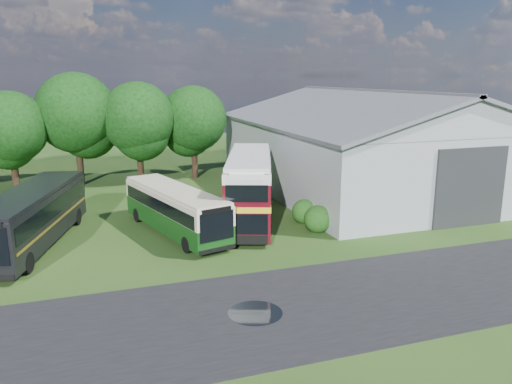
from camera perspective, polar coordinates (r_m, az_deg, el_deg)
name	(u,v)px	position (r m, az deg, el deg)	size (l,w,h in m)	color
ground	(265,280)	(23.52, 1.02, -10.04)	(120.00, 120.00, 0.00)	#1C3B12
asphalt_road	(355,298)	(22.22, 11.20, -11.75)	(60.00, 8.00, 0.02)	black
puddle	(255,313)	(20.50, -0.09, -13.70)	(2.20, 2.20, 0.01)	black
storage_shed	(368,138)	(42.96, 12.72, 6.01)	(18.80, 24.80, 8.15)	gray
tree_left_b	(10,128)	(44.35, -26.29, 6.61)	(5.78, 5.78, 8.16)	black
tree_mid	(76,113)	(45.22, -19.88, 8.47)	(6.80, 6.80, 9.60)	black
tree_right_a	(138,118)	(44.48, -13.33, 8.19)	(6.26, 6.26, 8.83)	black
tree_right_b	(193,119)	(46.05, -7.16, 8.28)	(5.98, 5.98, 8.45)	black
shrub_front	(317,231)	(30.78, 7.04, -4.47)	(1.70, 1.70, 1.70)	#194714
shrub_mid	(304,222)	(32.50, 5.50, -3.47)	(1.60, 1.60, 1.60)	#194714
bus_green_single	(175,209)	(30.21, -9.24, -1.97)	(4.91, 10.26, 2.76)	black
bus_maroon_double	(250,189)	(31.74, -0.73, 0.35)	(6.04, 10.68, 4.47)	black
bus_dark_single	(32,217)	(30.15, -24.22, -2.58)	(5.68, 11.79, 3.17)	black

